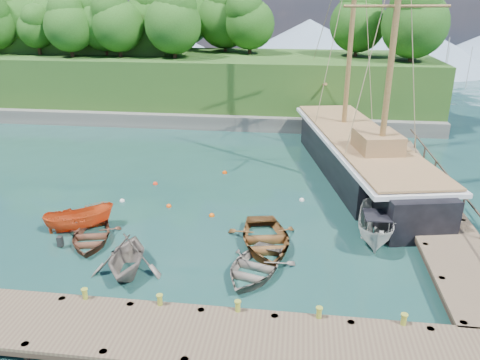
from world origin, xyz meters
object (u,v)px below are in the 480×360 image
Objects in this scene: rowboat_0 at (91,242)px; cabin_boat_white at (374,240)px; motorboat_orange at (81,229)px; schooner at (358,157)px; rowboat_1 at (128,272)px; rowboat_3 at (254,273)px; rowboat_2 at (265,247)px.

cabin_boat_white is (14.28, 2.03, 0.00)m from rowboat_0.
schooner reaches higher than motorboat_orange.
rowboat_1 reaches higher than rowboat_3.
schooner reaches higher than cabin_boat_white.
rowboat_2 reaches higher than rowboat_0.
schooner is (5.62, 11.50, 1.12)m from rowboat_2.
rowboat_0 is at bearing -175.72° from rowboat_3.
rowboat_0 is 1.71m from motorboat_orange.
cabin_boat_white is (11.44, 4.48, 0.00)m from rowboat_1.
schooner is (5.93, 13.98, 1.12)m from rowboat_3.
cabin_boat_white is (5.80, 3.84, 0.00)m from rowboat_3.
rowboat_3 is at bearing -135.87° from motorboat_orange.
motorboat_orange is at bearing 178.57° from rowboat_3.
rowboat_3 is at bearing -124.85° from schooner.
rowboat_0 is 8.82m from rowboat_2.
rowboat_3 is (8.48, -1.81, 0.00)m from rowboat_0.
rowboat_2 is 5.65m from cabin_boat_white.
rowboat_1 reaches higher than rowboat_2.
schooner is (15.55, 10.89, 1.12)m from motorboat_orange.
cabin_boat_white is at bearing 49.88° from rowboat_3.
rowboat_2 is 12.85m from schooner.
rowboat_3 is 6.96m from cabin_boat_white.
cabin_boat_white is at bearing -102.59° from schooner.
schooner reaches higher than rowboat_3.
motorboat_orange is (-9.94, 0.61, 0.00)m from rowboat_2.
rowboat_3 is 10.11m from motorboat_orange.
cabin_boat_white is 0.17× the size of schooner.
rowboat_1 is at bearing -157.25° from rowboat_3.
rowboat_3 is 1.19× the size of motorboat_orange.
rowboat_3 is 15.22m from schooner.
rowboat_1 is at bearing -140.24° from schooner.
rowboat_2 is at bearing 99.09° from rowboat_3.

